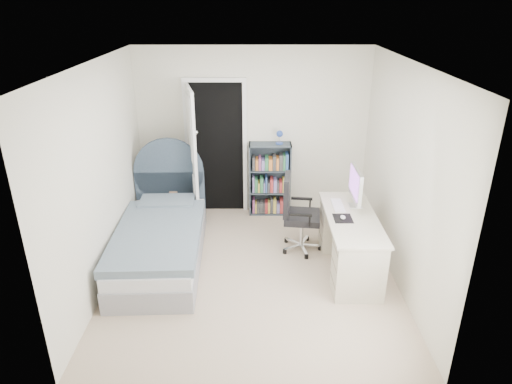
{
  "coord_description": "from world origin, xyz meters",
  "views": [
    {
      "loc": [
        0.03,
        -4.77,
        3.13
      ],
      "look_at": [
        0.04,
        0.18,
        0.99
      ],
      "focal_mm": 32.0,
      "sensor_mm": 36.0,
      "label": 1
    }
  ],
  "objects_px": {
    "floor_lamp": "(196,181)",
    "desk": "(350,240)",
    "nightstand": "(165,193)",
    "bed": "(162,238)",
    "bookcase": "(270,181)",
    "office_chair": "(296,210)"
  },
  "relations": [
    {
      "from": "nightstand",
      "to": "floor_lamp",
      "type": "xyz_separation_m",
      "value": [
        0.45,
        0.17,
        0.14
      ]
    },
    {
      "from": "bed",
      "to": "bookcase",
      "type": "relative_size",
      "value": 1.64
    },
    {
      "from": "nightstand",
      "to": "floor_lamp",
      "type": "relative_size",
      "value": 0.46
    },
    {
      "from": "floor_lamp",
      "to": "bookcase",
      "type": "height_order",
      "value": "floor_lamp"
    },
    {
      "from": "floor_lamp",
      "to": "bookcase",
      "type": "bearing_deg",
      "value": 1.83
    },
    {
      "from": "bed",
      "to": "bookcase",
      "type": "bearing_deg",
      "value": 43.83
    },
    {
      "from": "bed",
      "to": "floor_lamp",
      "type": "distance_m",
      "value": 1.38
    },
    {
      "from": "desk",
      "to": "office_chair",
      "type": "bearing_deg",
      "value": 141.92
    },
    {
      "from": "floor_lamp",
      "to": "bookcase",
      "type": "relative_size",
      "value": 1.02
    },
    {
      "from": "nightstand",
      "to": "bookcase",
      "type": "bearing_deg",
      "value": 7.47
    },
    {
      "from": "nightstand",
      "to": "floor_lamp",
      "type": "bearing_deg",
      "value": 20.66
    },
    {
      "from": "nightstand",
      "to": "desk",
      "type": "xyz_separation_m",
      "value": [
        2.5,
        -1.39,
        -0.02
      ]
    },
    {
      "from": "bed",
      "to": "bookcase",
      "type": "height_order",
      "value": "bookcase"
    },
    {
      "from": "nightstand",
      "to": "floor_lamp",
      "type": "distance_m",
      "value": 0.5
    },
    {
      "from": "bed",
      "to": "floor_lamp",
      "type": "relative_size",
      "value": 1.62
    },
    {
      "from": "nightstand",
      "to": "office_chair",
      "type": "height_order",
      "value": "office_chair"
    },
    {
      "from": "bed",
      "to": "bookcase",
      "type": "xyz_separation_m",
      "value": [
        1.42,
        1.36,
        0.23
      ]
    },
    {
      "from": "floor_lamp",
      "to": "desk",
      "type": "height_order",
      "value": "floor_lamp"
    },
    {
      "from": "floor_lamp",
      "to": "bookcase",
      "type": "xyz_separation_m",
      "value": [
        1.12,
        0.04,
        -0.03
      ]
    },
    {
      "from": "office_chair",
      "to": "desk",
      "type": "bearing_deg",
      "value": -38.08
    },
    {
      "from": "nightstand",
      "to": "desk",
      "type": "bearing_deg",
      "value": -29.06
    },
    {
      "from": "nightstand",
      "to": "desk",
      "type": "relative_size",
      "value": 0.42
    }
  ]
}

